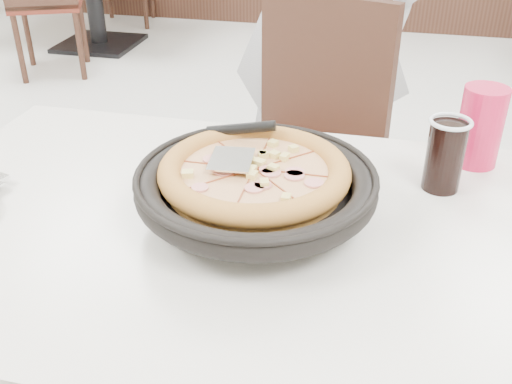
% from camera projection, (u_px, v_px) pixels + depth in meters
% --- Properties ---
extents(floor, '(7.00, 7.00, 0.00)m').
position_uv_depth(floor, '(238.00, 305.00, 1.96)').
color(floor, '#ADADA8').
rests_on(floor, ground).
extents(main_table, '(1.26, 0.89, 0.75)m').
position_uv_depth(main_table, '(230.00, 375.00, 1.22)').
color(main_table, silver).
rests_on(main_table, floor).
extents(chair_far, '(0.54, 0.54, 0.95)m').
position_uv_depth(chair_far, '(291.00, 173.00, 1.75)').
color(chair_far, black).
rests_on(chair_far, floor).
extents(trivet, '(0.14, 0.14, 0.04)m').
position_uv_depth(trivet, '(242.00, 211.00, 1.02)').
color(trivet, black).
rests_on(trivet, main_table).
extents(pizza_pan, '(0.39, 0.39, 0.01)m').
position_uv_depth(pizza_pan, '(256.00, 196.00, 1.02)').
color(pizza_pan, black).
rests_on(pizza_pan, trivet).
extents(pizza, '(0.33, 0.33, 0.02)m').
position_uv_depth(pizza, '(254.00, 180.00, 1.03)').
color(pizza, '#B07B3B').
rests_on(pizza, pizza_pan).
extents(pizza_server, '(0.08, 0.10, 0.00)m').
position_uv_depth(pizza_server, '(231.00, 159.00, 1.02)').
color(pizza_server, silver).
rests_on(pizza_server, pizza).
extents(cola_glass, '(0.07, 0.07, 0.13)m').
position_uv_depth(cola_glass, '(445.00, 157.00, 1.09)').
color(cola_glass, black).
rests_on(cola_glass, main_table).
extents(red_cup, '(0.09, 0.09, 0.16)m').
position_uv_depth(red_cup, '(480.00, 126.00, 1.17)').
color(red_cup, '#C3163F').
rests_on(red_cup, main_table).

